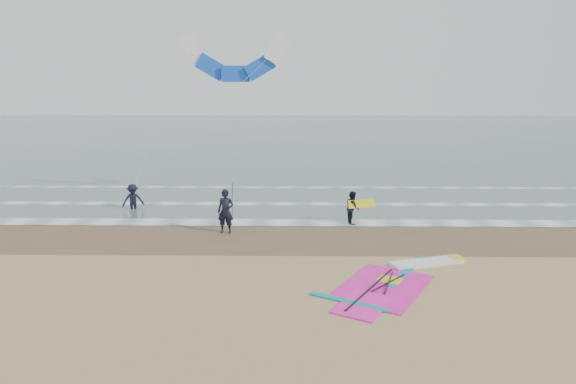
{
  "coord_description": "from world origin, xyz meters",
  "views": [
    {
      "loc": [
        -1.48,
        -15.27,
        6.56
      ],
      "look_at": [
        -1.76,
        5.0,
        2.2
      ],
      "focal_mm": 32.0,
      "sensor_mm": 36.0,
      "label": 1
    }
  ],
  "objects_px": {
    "windsurf_rig": "(397,280)",
    "person_walking": "(353,208)",
    "person_wading": "(133,194)",
    "surf_kite": "(235,62)",
    "person_standing": "(226,211)"
  },
  "relations": [
    {
      "from": "person_walking",
      "to": "person_wading",
      "type": "bearing_deg",
      "value": 70.59
    },
    {
      "from": "windsurf_rig",
      "to": "person_walking",
      "type": "distance_m",
      "value": 7.22
    },
    {
      "from": "windsurf_rig",
      "to": "person_walking",
      "type": "xyz_separation_m",
      "value": [
        -0.75,
        7.14,
        0.74
      ]
    },
    {
      "from": "windsurf_rig",
      "to": "person_standing",
      "type": "bearing_deg",
      "value": 139.7
    },
    {
      "from": "person_wading",
      "to": "surf_kite",
      "type": "height_order",
      "value": "surf_kite"
    },
    {
      "from": "person_standing",
      "to": "surf_kite",
      "type": "distance_m",
      "value": 9.45
    },
    {
      "from": "person_walking",
      "to": "surf_kite",
      "type": "relative_size",
      "value": 0.19
    },
    {
      "from": "person_standing",
      "to": "person_wading",
      "type": "relative_size",
      "value": 1.15
    },
    {
      "from": "surf_kite",
      "to": "person_wading",
      "type": "bearing_deg",
      "value": -154.01
    },
    {
      "from": "windsurf_rig",
      "to": "person_standing",
      "type": "distance_m",
      "value": 8.59
    },
    {
      "from": "windsurf_rig",
      "to": "surf_kite",
      "type": "relative_size",
      "value": 0.71
    },
    {
      "from": "surf_kite",
      "to": "person_walking",
      "type": "bearing_deg",
      "value": -40.45
    },
    {
      "from": "person_standing",
      "to": "person_wading",
      "type": "distance_m",
      "value": 6.84
    },
    {
      "from": "windsurf_rig",
      "to": "person_walking",
      "type": "bearing_deg",
      "value": 96.02
    },
    {
      "from": "person_walking",
      "to": "surf_kite",
      "type": "distance_m",
      "value": 10.42
    }
  ]
}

